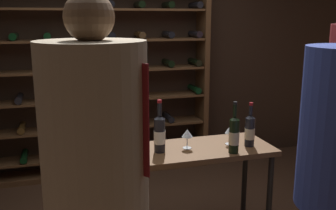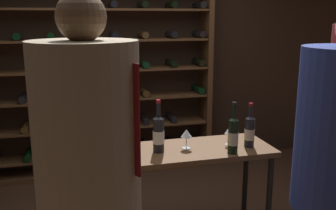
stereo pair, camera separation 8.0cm
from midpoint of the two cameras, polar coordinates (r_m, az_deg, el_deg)
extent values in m
cube|color=#332319|center=(4.63, -5.75, 7.46)|extent=(5.87, 0.10, 2.73)
cube|color=brown|center=(4.71, 6.11, 4.16)|extent=(0.06, 0.32, 2.18)
cube|color=brown|center=(4.71, -9.00, -9.32)|extent=(2.54, 0.32, 0.06)
cube|color=brown|center=(4.64, -9.09, -7.03)|extent=(2.46, 0.32, 0.02)
cylinder|color=black|center=(4.62, -19.53, -6.98)|extent=(0.08, 0.30, 0.08)
cylinder|color=black|center=(4.61, -11.19, -6.52)|extent=(0.08, 0.30, 0.08)
cylinder|color=black|center=(4.64, -7.05, -6.25)|extent=(0.08, 0.30, 0.08)
cylinder|color=black|center=(4.69, -2.98, -5.94)|extent=(0.08, 0.30, 0.08)
cylinder|color=black|center=(4.76, 0.97, -5.62)|extent=(0.08, 0.30, 0.08)
cylinder|color=#4C3314|center=(4.86, 4.78, -5.28)|extent=(0.08, 0.30, 0.08)
cube|color=brown|center=(4.54, -9.23, -3.12)|extent=(2.46, 0.32, 0.02)
cylinder|color=#4C3314|center=(4.53, -19.84, -3.05)|extent=(0.08, 0.30, 0.08)
cylinder|color=black|center=(4.51, -15.61, -2.82)|extent=(0.08, 0.30, 0.08)
cylinder|color=black|center=(4.51, -11.37, -2.57)|extent=(0.08, 0.30, 0.08)
cylinder|color=black|center=(4.54, -7.16, -2.32)|extent=(0.08, 0.30, 0.08)
cylinder|color=black|center=(4.59, -3.03, -2.05)|extent=(0.08, 0.30, 0.08)
cylinder|color=black|center=(4.67, 0.99, -1.79)|extent=(0.08, 0.30, 0.08)
cube|color=brown|center=(4.46, -9.38, 0.96)|extent=(2.46, 0.32, 0.02)
cylinder|color=black|center=(4.45, -20.16, 1.04)|extent=(0.08, 0.30, 0.08)
cylinder|color=black|center=(4.43, -15.87, 1.29)|extent=(0.08, 0.30, 0.08)
cylinder|color=black|center=(4.43, -11.56, 1.53)|extent=(0.08, 0.30, 0.08)
cylinder|color=black|center=(4.46, -7.28, 1.77)|extent=(0.08, 0.30, 0.08)
cylinder|color=#4C3314|center=(4.52, -3.08, 1.99)|extent=(0.08, 0.30, 0.08)
cylinder|color=black|center=(4.70, 4.93, 2.37)|extent=(0.08, 0.30, 0.08)
cube|color=brown|center=(4.40, -9.54, 5.15)|extent=(2.46, 0.32, 0.02)
cylinder|color=black|center=(4.38, -16.13, 5.51)|extent=(0.08, 0.30, 0.08)
cylinder|color=black|center=(4.38, -11.75, 5.76)|extent=(0.08, 0.30, 0.08)
cylinder|color=black|center=(4.41, -7.40, 5.96)|extent=(0.08, 0.30, 0.08)
cylinder|color=black|center=(4.47, -3.13, 6.14)|extent=(0.08, 0.30, 0.08)
cylinder|color=black|center=(4.55, 1.02, 6.27)|extent=(0.08, 0.30, 0.08)
cylinder|color=black|center=(4.65, 5.01, 6.37)|extent=(0.08, 0.30, 0.08)
cube|color=brown|center=(4.37, -9.70, 9.43)|extent=(2.46, 0.32, 0.02)
cylinder|color=black|center=(4.37, -20.83, 9.51)|extent=(0.08, 0.30, 0.08)
cylinder|color=black|center=(4.35, -16.40, 9.81)|extent=(0.08, 0.30, 0.08)
cylinder|color=black|center=(4.36, -11.95, 10.05)|extent=(0.08, 0.30, 0.08)
cylinder|color=black|center=(4.39, -7.53, 10.24)|extent=(0.08, 0.30, 0.08)
cylinder|color=#4C3314|center=(4.44, -3.18, 10.36)|extent=(0.08, 0.30, 0.08)
cylinder|color=black|center=(4.52, 1.03, 10.42)|extent=(0.08, 0.30, 0.08)
cylinder|color=black|center=(4.62, 5.09, 10.43)|extent=(0.08, 0.30, 0.08)
cube|color=brown|center=(4.36, -9.87, 13.75)|extent=(2.46, 0.32, 0.02)
cylinder|color=black|center=(4.35, -12.16, 14.38)|extent=(0.08, 0.30, 0.08)
cylinder|color=black|center=(4.38, -7.66, 14.54)|extent=(0.08, 0.30, 0.08)
cylinder|color=black|center=(4.44, -3.24, 14.61)|extent=(0.08, 0.30, 0.08)
cylinder|color=black|center=(4.52, 1.05, 14.59)|extent=(0.08, 0.30, 0.08)
cylinder|color=black|center=(4.62, 5.17, 14.51)|extent=(0.08, 0.30, 0.08)
cube|color=brown|center=(2.96, 3.78, -6.81)|extent=(1.29, 0.51, 0.04)
cylinder|color=black|center=(3.18, 15.41, -13.87)|extent=(0.04, 0.04, 0.78)
cylinder|color=black|center=(3.18, -8.03, -13.45)|extent=(0.04, 0.04, 0.78)
cylinder|color=black|center=(3.50, 12.00, -11.08)|extent=(0.04, 0.04, 0.78)
cylinder|color=tan|center=(1.79, -10.63, -4.91)|extent=(0.48, 0.48, 0.88)
sphere|color=brown|center=(1.70, -11.40, 12.67)|extent=(0.22, 0.22, 0.22)
cube|color=maroon|center=(1.64, -3.47, -2.45)|extent=(0.04, 0.04, 0.49)
cylinder|color=black|center=(3.02, 12.72, -4.03)|extent=(0.07, 0.07, 0.22)
cone|color=black|center=(2.99, 12.83, -1.76)|extent=(0.07, 0.07, 0.03)
cylinder|color=black|center=(2.98, 12.88, -0.83)|extent=(0.03, 0.03, 0.08)
cylinder|color=maroon|center=(2.97, 12.93, 0.08)|extent=(0.03, 0.03, 0.02)
cylinder|color=#C6B28C|center=(3.03, 12.71, -4.23)|extent=(0.08, 0.08, 0.08)
cylinder|color=black|center=(2.84, -0.61, -4.52)|extent=(0.08, 0.08, 0.25)
cone|color=black|center=(2.80, -0.61, -1.81)|extent=(0.08, 0.08, 0.03)
cylinder|color=black|center=(2.78, -0.62, -0.62)|extent=(0.03, 0.03, 0.10)
cylinder|color=maroon|center=(2.77, -0.62, 0.55)|extent=(0.03, 0.03, 0.02)
cylinder|color=silver|center=(2.84, -0.61, -4.76)|extent=(0.09, 0.09, 0.10)
cylinder|color=black|center=(2.85, 10.39, -4.67)|extent=(0.07, 0.07, 0.25)
cone|color=black|center=(2.81, 10.51, -2.01)|extent=(0.07, 0.07, 0.03)
cylinder|color=black|center=(2.80, 10.55, -0.89)|extent=(0.03, 0.03, 0.09)
cylinder|color=black|center=(2.79, 10.60, 0.20)|extent=(0.03, 0.03, 0.02)
cylinder|color=#C6B28C|center=(2.86, 10.38, -4.91)|extent=(0.08, 0.08, 0.09)
cylinder|color=silver|center=(3.07, 9.80, -5.79)|extent=(0.07, 0.07, 0.00)
cylinder|color=silver|center=(3.05, 9.83, -4.98)|extent=(0.01, 0.01, 0.09)
cone|color=silver|center=(3.03, 9.88, -3.67)|extent=(0.08, 0.08, 0.06)
cylinder|color=#590A14|center=(3.03, 9.87, -3.91)|extent=(0.04, 0.04, 0.02)
cylinder|color=silver|center=(2.95, 3.50, -6.39)|extent=(0.07, 0.07, 0.00)
cylinder|color=silver|center=(2.93, 3.51, -5.55)|extent=(0.01, 0.01, 0.09)
cone|color=silver|center=(2.91, 3.53, -4.20)|extent=(0.08, 0.08, 0.06)
cylinder|color=#590A14|center=(2.91, 3.52, -4.44)|extent=(0.05, 0.05, 0.02)
camera|label=1|loc=(0.04, -89.26, 0.17)|focal=41.17mm
camera|label=2|loc=(0.04, 90.74, -0.17)|focal=41.17mm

